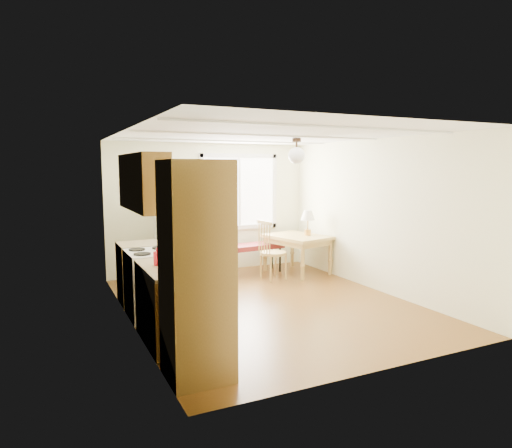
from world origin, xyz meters
TOP-DOWN VIEW (x-y plane):
  - room_shell at (0.00, 0.00)m, footprint 4.60×5.60m
  - kitchen_run at (-1.72, -0.63)m, footprint 0.65×3.40m
  - window_unit at (0.60, 2.47)m, footprint 1.64×0.05m
  - pendant_light at (0.70, 0.40)m, footprint 0.26×0.26m
  - refrigerator at (-0.84, 1.93)m, footprint 0.78×0.78m
  - bench at (0.66, 1.97)m, footprint 1.26×0.57m
  - dining_table at (1.44, 1.59)m, footprint 1.14×1.36m
  - chair at (0.67, 1.30)m, footprint 0.49×0.48m
  - table_lamp at (1.63, 1.53)m, footprint 0.28×0.28m
  - coffee_maker at (-1.72, -1.32)m, footprint 0.21×0.27m
  - kettle at (-1.80, -0.71)m, footprint 0.11×0.11m

SIDE VIEW (x-z plane):
  - bench at x=0.66m, z-range 0.22..0.78m
  - chair at x=0.67m, z-range 0.08..1.17m
  - dining_table at x=1.44m, z-range 0.27..1.00m
  - kitchen_run at x=-1.72m, z-range -0.26..1.94m
  - refrigerator at x=-0.84m, z-range 0.00..1.74m
  - kettle at x=-1.80m, z-range 0.88..1.09m
  - coffee_maker at x=-1.72m, z-range 0.85..1.23m
  - table_lamp at x=1.63m, z-range 0.84..1.32m
  - room_shell at x=0.00m, z-range -0.06..2.56m
  - window_unit at x=0.60m, z-range 0.79..2.31m
  - pendant_light at x=0.70m, z-range 2.04..2.44m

